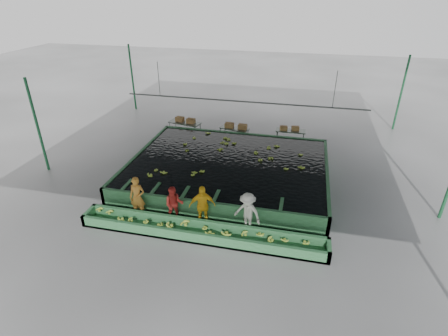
% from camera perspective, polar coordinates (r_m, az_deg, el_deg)
% --- Properties ---
extents(ground, '(80.00, 80.00, 0.00)m').
position_cam_1_polar(ground, '(17.11, -0.38, -3.72)').
color(ground, gray).
rests_on(ground, ground).
extents(shed_roof, '(20.00, 22.00, 0.04)m').
position_cam_1_polar(shed_roof, '(15.11, -0.44, 12.65)').
color(shed_roof, slate).
rests_on(shed_roof, shed_posts).
extents(shed_posts, '(20.00, 22.00, 5.00)m').
position_cam_1_polar(shed_posts, '(15.95, -0.41, 3.95)').
color(shed_posts, '#1D5E35').
rests_on(shed_posts, ground).
extents(flotation_tank, '(10.00, 8.00, 0.90)m').
position_cam_1_polar(flotation_tank, '(18.16, 0.72, -0.10)').
color(flotation_tank, '#2F6C3C').
rests_on(flotation_tank, ground).
extents(tank_water, '(9.70, 7.70, 0.00)m').
position_cam_1_polar(tank_water, '(17.98, 0.73, 1.03)').
color(tank_water, black).
rests_on(tank_water, flotation_tank).
extents(sorting_trough, '(10.00, 1.00, 0.50)m').
position_cam_1_polar(sorting_trough, '(14.12, -3.85, -10.32)').
color(sorting_trough, '#2F6C3C').
rests_on(sorting_trough, ground).
extents(cableway_rail, '(0.08, 0.08, 14.00)m').
position_cam_1_polar(cableway_rail, '(20.37, 2.94, 10.80)').
color(cableway_rail, '#59605B').
rests_on(cableway_rail, shed_roof).
extents(rail_hanger_left, '(0.04, 0.04, 2.00)m').
position_cam_1_polar(rail_hanger_left, '(21.52, -10.61, 14.07)').
color(rail_hanger_left, '#59605B').
rests_on(rail_hanger_left, shed_roof).
extents(rail_hanger_right, '(0.04, 0.04, 2.00)m').
position_cam_1_polar(rail_hanger_right, '(19.86, 17.67, 12.11)').
color(rail_hanger_right, '#59605B').
rests_on(rail_hanger_right, shed_roof).
extents(worker_a, '(0.71, 0.50, 1.86)m').
position_cam_1_polar(worker_a, '(15.34, -13.95, -4.65)').
color(worker_a, '#BD7D2B').
rests_on(worker_a, ground).
extents(worker_b, '(0.94, 0.82, 1.63)m').
position_cam_1_polar(worker_b, '(14.79, -8.15, -5.90)').
color(worker_b, red).
rests_on(worker_b, ground).
extents(worker_c, '(1.18, 0.79, 1.85)m').
position_cam_1_polar(worker_c, '(14.38, -3.58, -6.19)').
color(worker_c, yellow).
rests_on(worker_c, ground).
extents(worker_d, '(1.30, 0.99, 1.77)m').
position_cam_1_polar(worker_d, '(14.05, 3.85, -7.31)').
color(worker_d, silver).
rests_on(worker_d, ground).
extents(packing_table_left, '(2.22, 1.24, 0.95)m').
position_cam_1_polar(packing_table_left, '(23.34, -6.36, 6.36)').
color(packing_table_left, '#59605B').
rests_on(packing_table_left, ground).
extents(packing_table_mid, '(1.96, 1.15, 0.83)m').
position_cam_1_polar(packing_table_mid, '(22.52, 1.69, 5.55)').
color(packing_table_mid, '#59605B').
rests_on(packing_table_mid, ground).
extents(packing_table_right, '(1.83, 0.75, 0.83)m').
position_cam_1_polar(packing_table_right, '(22.57, 10.74, 5.10)').
color(packing_table_right, '#59605B').
rests_on(packing_table_right, ground).
extents(box_stack_left, '(1.39, 0.62, 0.29)m').
position_cam_1_polar(box_stack_left, '(23.18, -6.32, 7.47)').
color(box_stack_left, olive).
rests_on(box_stack_left, packing_table_left).
extents(box_stack_mid, '(1.43, 0.49, 0.30)m').
position_cam_1_polar(box_stack_mid, '(22.33, 1.95, 6.50)').
color(box_stack_mid, olive).
rests_on(box_stack_mid, packing_table_mid).
extents(box_stack_right, '(1.22, 0.53, 0.25)m').
position_cam_1_polar(box_stack_right, '(22.41, 10.62, 6.09)').
color(box_stack_right, olive).
rests_on(box_stack_right, packing_table_right).
extents(floating_bananas, '(9.28, 6.33, 0.13)m').
position_cam_1_polar(floating_bananas, '(18.68, 1.26, 2.11)').
color(floating_bananas, '#9ABB37').
rests_on(floating_bananas, tank_water).
extents(trough_bananas, '(9.21, 0.61, 0.12)m').
position_cam_1_polar(trough_bananas, '(14.03, -3.87, -9.84)').
color(trough_bananas, '#9ABB37').
rests_on(trough_bananas, sorting_trough).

